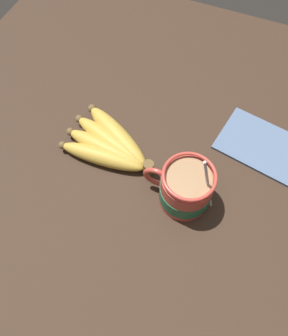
# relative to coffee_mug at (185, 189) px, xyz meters

# --- Properties ---
(table) EXTENTS (1.16, 1.16, 0.03)m
(table) POSITION_rel_coffee_mug_xyz_m (0.02, 0.02, -0.06)
(table) COLOR #332319
(table) RESTS_ON ground
(coffee_mug) EXTENTS (0.13, 0.09, 0.15)m
(coffee_mug) POSITION_rel_coffee_mug_xyz_m (0.00, 0.00, 0.00)
(coffee_mug) COLOR #B23D33
(coffee_mug) RESTS_ON table
(banana_bunch) EXTENTS (0.20, 0.14, 0.04)m
(banana_bunch) POSITION_rel_coffee_mug_xyz_m (0.17, -0.04, -0.02)
(banana_bunch) COLOR brown
(banana_bunch) RESTS_ON table
(napkin) EXTENTS (0.19, 0.15, 0.01)m
(napkin) POSITION_rel_coffee_mug_xyz_m (-0.11, -0.17, -0.04)
(napkin) COLOR slate
(napkin) RESTS_ON table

